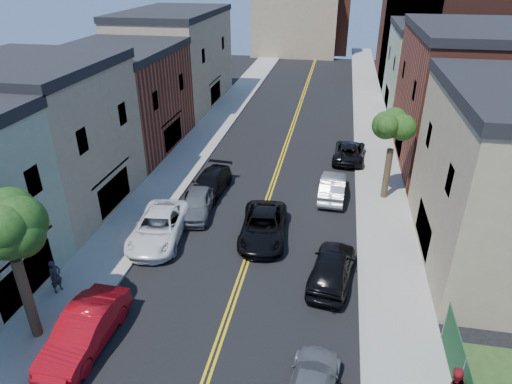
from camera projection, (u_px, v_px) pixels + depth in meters
The scene contains 23 objects.
sidewalk_left at pixel (205, 134), 42.33m from camera, with size 3.20×100.00×0.15m, color gray.
sidewalk_right at pixel (376, 145), 39.77m from camera, with size 3.20×100.00×0.15m, color gray.
curb_left at pixel (223, 135), 42.05m from camera, with size 0.30×100.00×0.15m, color gray.
curb_right at pixel (356, 144), 40.05m from camera, with size 0.30×100.00×0.15m, color gray.
bldg_left_tan_near at pixel (41, 143), 28.19m from camera, with size 9.00×10.00×9.00m, color #998466.
bldg_left_brick at pixel (120, 102), 38.02m from camera, with size 9.00×12.00×8.00m, color brown.
bldg_left_tan_far at pixel (175, 61), 49.89m from camera, with size 9.00×16.00×9.50m, color #998466.
bldg_right_brick at pixel (465, 101), 34.77m from camera, with size 9.00×14.00×10.00m, color brown.
bldg_right_palegrn at pixel (434, 72), 47.33m from camera, with size 9.00×12.00×8.50m, color gray.
church at pixel (438, 25), 58.72m from camera, with size 16.20×14.20×22.60m.
backdrop_left at pixel (295, 19), 75.62m from camera, with size 14.00×8.00×12.00m, color #998466.
backdrop_center at pixel (320, 22), 78.92m from camera, with size 10.00×8.00×10.00m, color brown.
tree_left_mid at pixel (0, 206), 16.65m from camera, with size 5.20×5.20×9.29m.
tree_right_far at pixel (395, 119), 28.43m from camera, with size 4.40×4.40×8.03m.
red_sedan at pixel (85, 330), 18.83m from camera, with size 1.81×5.18×1.71m, color #AF0B16.
white_pickup at pixel (159, 227), 26.16m from camera, with size 2.75×5.96×1.66m, color white.
grey_car_left at pixel (197, 203), 28.84m from camera, with size 1.89×4.71×1.60m, color #55585D.
black_car_left at pixel (209, 184), 31.44m from camera, with size 2.12×5.21×1.51m, color black.
black_car_right at pixel (332, 267), 22.67m from camera, with size 2.02×5.03×1.71m, color black.
silver_car_right at pixel (333, 187), 30.92m from camera, with size 1.68×4.81×1.58m, color #B7BAC0.
dark_car_right_far at pixel (349, 151), 36.82m from camera, with size 2.41×5.22×1.45m, color black.
black_suv_lane at pixel (263, 226), 26.33m from camera, with size 2.59×5.61×1.56m, color black.
pedestrian_left at pixel (56, 276), 21.76m from camera, with size 0.64×0.42×1.76m, color #26252D.
Camera 1 is at (4.18, 1.46, 14.71)m, focal length 31.34 mm.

